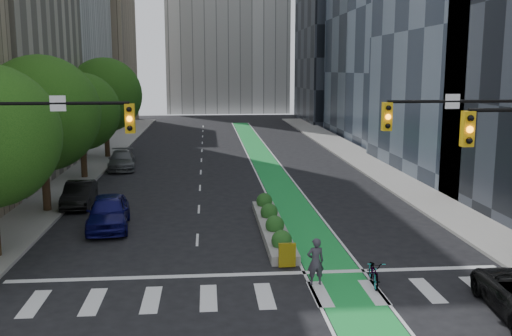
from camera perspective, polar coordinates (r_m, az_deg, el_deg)
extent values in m
plane|color=black|center=(21.77, 0.60, -11.67)|extent=(160.00, 160.00, 0.00)
cube|color=gray|center=(46.88, -16.98, -0.27)|extent=(3.60, 90.00, 0.15)
cube|color=gray|center=(47.86, 11.85, 0.15)|extent=(3.60, 90.00, 0.15)
cube|color=green|center=(51.02, 0.70, 0.88)|extent=(2.20, 70.00, 0.01)
cube|color=tan|center=(88.16, -17.17, 12.72)|extent=(14.00, 16.00, 26.00)
cube|color=black|center=(91.04, 9.29, 13.55)|extent=(14.00, 18.00, 28.00)
cylinder|color=black|center=(33.84, -20.36, -0.05)|extent=(0.44, 0.44, 5.04)
sphere|color=#12400D|center=(33.48, -20.67, 5.12)|extent=(6.40, 6.40, 6.40)
cylinder|color=black|center=(43.49, -16.90, 1.86)|extent=(0.44, 0.44, 4.48)
sphere|color=#12400D|center=(43.21, -17.08, 5.43)|extent=(5.60, 5.60, 5.60)
cylinder|color=black|center=(53.20, -14.72, 3.72)|extent=(0.44, 0.44, 5.15)
sphere|color=#12400D|center=(52.97, -14.87, 7.08)|extent=(6.60, 6.60, 6.60)
cylinder|color=black|center=(21.40, -19.91, 6.10)|extent=(5.50, 0.12, 0.12)
cube|color=gold|center=(20.90, -12.49, 4.86)|extent=(0.34, 0.28, 1.05)
sphere|color=orange|center=(20.74, -12.55, 4.82)|extent=(0.20, 0.20, 0.20)
cube|color=white|center=(21.30, -19.21, 6.12)|extent=(0.55, 0.04, 0.55)
cylinder|color=black|center=(22.72, 19.67, 6.30)|extent=(5.50, 0.12, 0.12)
cube|color=gold|center=(21.77, 12.96, 5.03)|extent=(0.34, 0.28, 1.05)
sphere|color=orange|center=(21.61, 13.09, 5.00)|extent=(0.20, 0.20, 0.20)
cube|color=white|center=(22.58, 19.06, 6.31)|extent=(0.55, 0.04, 0.55)
cube|color=gold|center=(17.96, 20.39, 3.69)|extent=(0.34, 0.28, 1.05)
sphere|color=orange|center=(17.81, 20.61, 3.63)|extent=(0.20, 0.20, 0.20)
cube|color=gray|center=(28.42, 1.65, -6.04)|extent=(1.20, 10.00, 0.40)
cube|color=yellow|center=(23.39, 3.13, -8.69)|extent=(0.70, 0.12, 1.00)
sphere|color=#194C19|center=(24.96, 2.58, -7.24)|extent=(0.90, 0.90, 0.90)
sphere|color=#194C19|center=(27.34, 1.90, -5.70)|extent=(0.90, 0.90, 0.90)
sphere|color=#194C19|center=(29.74, 1.32, -4.41)|extent=(0.90, 0.90, 0.90)
sphere|color=#194C19|center=(32.16, 0.84, -3.32)|extent=(0.90, 0.90, 0.90)
imported|color=gray|center=(22.17, 11.70, -10.11)|extent=(0.89, 1.94, 0.99)
imported|color=#3A3540|center=(21.64, 5.97, -9.29)|extent=(0.71, 0.51, 1.82)
imported|color=#0D0D50|center=(29.85, -14.54, -4.28)|extent=(2.48, 5.17, 1.71)
imported|color=black|center=(35.06, -17.25, -2.53)|extent=(1.75, 4.49, 1.46)
imported|color=#55585A|center=(47.13, -13.26, 0.77)|extent=(2.60, 5.29, 1.48)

